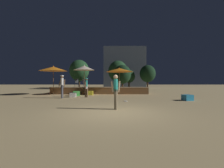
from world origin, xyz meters
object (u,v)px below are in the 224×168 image
(cube_seat_0, at_px, (187,98))
(cube_seat_3, at_px, (76,94))
(background_tree_0, at_px, (129,76))
(patio_umbrella_2, at_px, (53,69))
(background_tree_4, at_px, (147,74))
(person_0, at_px, (115,91))
(patio_umbrella_0, at_px, (119,70))
(bistro_chair_0, at_px, (83,82))
(person_2, at_px, (62,85))
(background_tree_2, at_px, (122,74))
(background_tree_3, at_px, (118,71))
(bistro_chair_1, at_px, (76,82))
(cube_seat_2, at_px, (90,93))
(person_1, at_px, (86,87))
(cube_seat_1, at_px, (73,95))
(patio_umbrella_1, at_px, (84,68))
(background_tree_1, at_px, (79,71))
(frisbee_disc, at_px, (125,101))

(cube_seat_0, relative_size, cube_seat_3, 0.93)
(background_tree_0, bearing_deg, patio_umbrella_2, -130.59)
(cube_seat_0, relative_size, background_tree_4, 0.17)
(person_0, distance_m, background_tree_4, 19.08)
(patio_umbrella_0, xyz_separation_m, bistro_chair_0, (-4.17, 1.90, -1.27))
(person_2, height_order, background_tree_0, background_tree_0)
(person_0, height_order, background_tree_2, background_tree_2)
(patio_umbrella_0, height_order, background_tree_4, background_tree_4)
(patio_umbrella_0, relative_size, cube_seat_0, 4.14)
(background_tree_3, bearing_deg, person_0, -92.57)
(person_2, xyz_separation_m, bistro_chair_0, (0.68, 5.71, 0.23))
(patio_umbrella_0, relative_size, patio_umbrella_2, 0.97)
(patio_umbrella_2, height_order, bistro_chair_1, patio_umbrella_2)
(cube_seat_2, bearing_deg, patio_umbrella_0, 18.80)
(cube_seat_2, relative_size, person_1, 0.31)
(cube_seat_1, bearing_deg, background_tree_4, 52.80)
(bistro_chair_0, bearing_deg, patio_umbrella_2, 105.98)
(bistro_chair_0, bearing_deg, patio_umbrella_1, 165.53)
(background_tree_1, bearing_deg, cube_seat_2, -72.83)
(cube_seat_0, height_order, frisbee_disc, cube_seat_0)
(patio_umbrella_0, bearing_deg, background_tree_1, 120.74)
(patio_umbrella_2, relative_size, cube_seat_1, 5.66)
(cube_seat_0, relative_size, background_tree_2, 0.18)
(background_tree_0, bearing_deg, person_1, -111.47)
(person_0, xyz_separation_m, background_tree_1, (-6.18, 20.12, 2.45))
(patio_umbrella_2, height_order, cube_seat_0, patio_umbrella_2)
(cube_seat_2, height_order, person_0, person_0)
(cube_seat_3, xyz_separation_m, person_2, (-0.70, -1.95, 0.87))
(cube_seat_2, bearing_deg, background_tree_1, 107.17)
(cube_seat_0, xyz_separation_m, cube_seat_3, (-8.77, 3.45, 0.02))
(cube_seat_1, distance_m, bistro_chair_0, 5.07)
(bistro_chair_1, height_order, frisbee_disc, bistro_chair_1)
(bistro_chair_0, height_order, background_tree_3, background_tree_3)
(patio_umbrella_2, bearing_deg, frisbee_disc, -36.83)
(patio_umbrella_0, distance_m, bistro_chair_0, 4.76)
(cube_seat_1, distance_m, cube_seat_2, 2.37)
(person_1, height_order, frisbee_disc, person_1)
(cube_seat_3, bearing_deg, background_tree_0, 61.89)
(background_tree_3, xyz_separation_m, background_tree_4, (5.07, 0.71, -0.37))
(frisbee_disc, bearing_deg, background_tree_4, 71.37)
(cube_seat_3, distance_m, frisbee_disc, 5.82)
(patio_umbrella_2, bearing_deg, background_tree_3, 52.65)
(person_1, bearing_deg, cube_seat_2, -77.08)
(bistro_chair_1, bearing_deg, background_tree_1, -113.42)
(background_tree_1, relative_size, background_tree_4, 1.28)
(cube_seat_1, distance_m, cube_seat_3, 1.18)
(frisbee_disc, relative_size, background_tree_3, 0.05)
(cube_seat_3, xyz_separation_m, background_tree_2, (4.99, 9.15, 2.25))
(cube_seat_0, bearing_deg, background_tree_2, 106.69)
(patio_umbrella_2, bearing_deg, person_2, -58.68)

